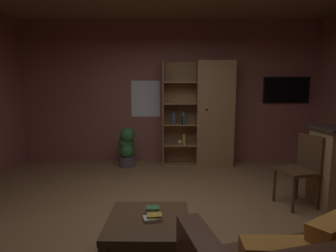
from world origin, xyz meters
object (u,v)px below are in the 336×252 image
table_book_1 (154,215)px  table_book_0 (152,219)px  potted_floor_plant (127,147)px  coffee_table (148,228)px  dining_chair (302,165)px  wall_mounted_tv (286,90)px  table_book_2 (152,208)px  bookshelf_cabinet (210,115)px

table_book_1 → table_book_0: bearing=-154.7°
potted_floor_plant → coffee_table: bearing=-77.4°
coffee_table → table_book_1: (0.05, -0.02, 0.12)m
coffee_table → dining_chair: dining_chair is taller
wall_mounted_tv → table_book_0: bearing=-126.3°
table_book_0 → wall_mounted_tv: wall_mounted_tv is taller
coffee_table → table_book_2: table_book_2 is taller
coffee_table → wall_mounted_tv: (2.52, 3.37, 1.15)m
bookshelf_cabinet → potted_floor_plant: size_ratio=2.65×
table_book_2 → table_book_1: bearing=-75.8°
potted_floor_plant → bookshelf_cabinet: bearing=5.7°
table_book_0 → wall_mounted_tv: (2.49, 3.39, 1.05)m
bookshelf_cabinet → potted_floor_plant: 1.75m
bookshelf_cabinet → table_book_2: size_ratio=17.96×
bookshelf_cabinet → dining_chair: bookshelf_cabinet is taller
bookshelf_cabinet → coffee_table: (-0.96, -3.16, -0.67)m
bookshelf_cabinet → dining_chair: 2.17m
dining_chair → wall_mounted_tv: bearing=73.2°
table_book_0 → table_book_2: table_book_2 is taller
dining_chair → wall_mounted_tv: (0.64, 2.12, 0.96)m
table_book_0 → table_book_1: bearing=25.3°
table_book_0 → dining_chair: 2.25m
bookshelf_cabinet → table_book_2: bookshelf_cabinet is taller
bookshelf_cabinet → table_book_0: bearing=-106.3°
table_book_2 → dining_chair: dining_chair is taller
table_book_1 → wall_mounted_tv: size_ratio=0.13×
table_book_1 → table_book_2: (-0.02, 0.09, 0.02)m
coffee_table → dining_chair: bearing=33.6°
dining_chair → potted_floor_plant: dining_chair is taller
potted_floor_plant → wall_mounted_tv: bearing=6.7°
bookshelf_cabinet → wall_mounted_tv: size_ratio=2.23×
table_book_1 → potted_floor_plant: bearing=103.5°
dining_chair → bookshelf_cabinet: bearing=115.7°
coffee_table → table_book_1: table_book_1 is taller
bookshelf_cabinet → table_book_0: size_ratio=14.85×
coffee_table → wall_mounted_tv: wall_mounted_tv is taller
table_book_1 → dining_chair: (1.83, 1.26, 0.07)m
bookshelf_cabinet → wall_mounted_tv: bearing=7.7°
table_book_0 → potted_floor_plant: bearing=103.1°
bookshelf_cabinet → dining_chair: bearing=-64.3°
potted_floor_plant → wall_mounted_tv: wall_mounted_tv is taller
table_book_1 → bookshelf_cabinet: bearing=74.0°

